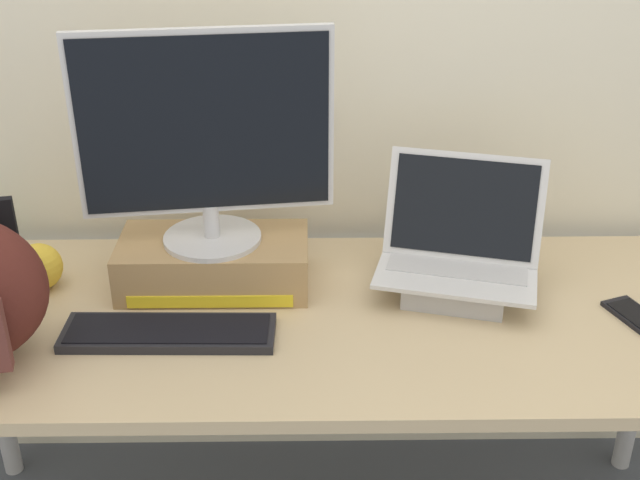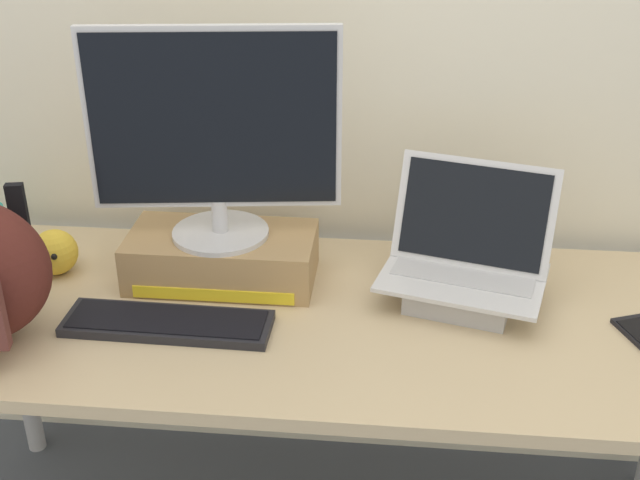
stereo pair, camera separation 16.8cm
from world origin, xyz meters
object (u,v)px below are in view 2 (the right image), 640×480
Objects in this scene: open_laptop at (464,274)px; plush_toy at (55,252)px; toner_box_yellow at (222,257)px; external_keyboard at (168,323)px; desktop_monitor at (214,134)px.

open_laptop is 3.72× the size of plush_toy.
open_laptop reaches higher than plush_toy.
toner_box_yellow is 0.55m from open_laptop.
external_keyboard is (-0.07, -0.22, -0.05)m from toner_box_yellow.
external_keyboard is at bearing -32.60° from plush_toy.
plush_toy is at bearing -178.52° from toner_box_yellow.
external_keyboard is 4.10× the size of plush_toy.
external_keyboard is at bearing -149.16° from open_laptop.
plush_toy reaches higher than external_keyboard.
external_keyboard is 0.39m from plush_toy.
open_laptop reaches higher than external_keyboard.
open_laptop is at bearing -3.64° from toner_box_yellow.
toner_box_yellow is at bearing 1.48° from plush_toy.
toner_box_yellow is 0.40m from plush_toy.
open_laptop is (0.55, -0.03, -0.29)m from desktop_monitor.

